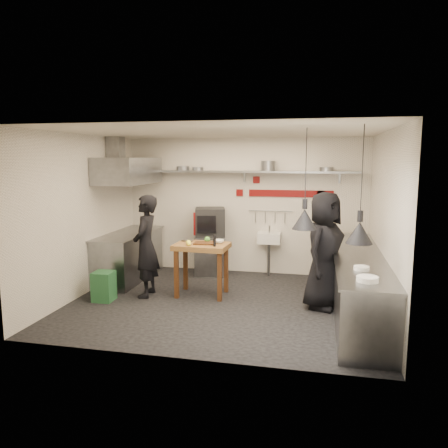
% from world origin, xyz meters
% --- Properties ---
extents(floor, '(5.00, 5.00, 0.00)m').
position_xyz_m(floor, '(0.00, 0.00, 0.00)').
color(floor, black).
rests_on(floor, ground).
extents(ceiling, '(5.00, 5.00, 0.00)m').
position_xyz_m(ceiling, '(0.00, 0.00, 2.80)').
color(ceiling, beige).
rests_on(ceiling, floor).
extents(wall_back, '(5.00, 0.04, 2.80)m').
position_xyz_m(wall_back, '(0.00, 2.10, 1.40)').
color(wall_back, silver).
rests_on(wall_back, floor).
extents(wall_front, '(5.00, 0.04, 2.80)m').
position_xyz_m(wall_front, '(0.00, -2.10, 1.40)').
color(wall_front, silver).
rests_on(wall_front, floor).
extents(wall_left, '(0.04, 4.20, 2.80)m').
position_xyz_m(wall_left, '(-2.50, 0.00, 1.40)').
color(wall_left, silver).
rests_on(wall_left, floor).
extents(wall_right, '(0.04, 4.20, 2.80)m').
position_xyz_m(wall_right, '(2.50, 0.00, 1.40)').
color(wall_right, silver).
rests_on(wall_right, floor).
extents(red_band_horiz, '(1.70, 0.02, 0.14)m').
position_xyz_m(red_band_horiz, '(0.95, 2.08, 1.68)').
color(red_band_horiz, '#660909').
rests_on(red_band_horiz, wall_back).
extents(red_band_vert, '(0.14, 0.02, 1.10)m').
position_xyz_m(red_band_vert, '(1.55, 2.08, 1.20)').
color(red_band_vert, '#660909').
rests_on(red_band_vert, wall_back).
extents(red_tile_a, '(0.14, 0.02, 0.14)m').
position_xyz_m(red_tile_a, '(0.25, 2.08, 1.95)').
color(red_tile_a, '#660909').
rests_on(red_tile_a, wall_back).
extents(red_tile_b, '(0.14, 0.02, 0.14)m').
position_xyz_m(red_tile_b, '(-0.10, 2.08, 1.68)').
color(red_tile_b, '#660909').
rests_on(red_tile_b, wall_back).
extents(back_shelf, '(4.60, 0.34, 0.04)m').
position_xyz_m(back_shelf, '(0.00, 1.92, 2.12)').
color(back_shelf, slate).
rests_on(back_shelf, wall_back).
extents(shelf_bracket_left, '(0.04, 0.06, 0.24)m').
position_xyz_m(shelf_bracket_left, '(-1.90, 2.07, 2.02)').
color(shelf_bracket_left, slate).
rests_on(shelf_bracket_left, wall_back).
extents(shelf_bracket_mid, '(0.04, 0.06, 0.24)m').
position_xyz_m(shelf_bracket_mid, '(0.00, 2.07, 2.02)').
color(shelf_bracket_mid, slate).
rests_on(shelf_bracket_mid, wall_back).
extents(shelf_bracket_right, '(0.04, 0.06, 0.24)m').
position_xyz_m(shelf_bracket_right, '(1.90, 2.07, 2.02)').
color(shelf_bracket_right, slate).
rests_on(shelf_bracket_right, wall_back).
extents(pan_far_left, '(0.36, 0.36, 0.09)m').
position_xyz_m(pan_far_left, '(-1.27, 1.92, 2.19)').
color(pan_far_left, slate).
rests_on(pan_far_left, back_shelf).
extents(pan_mid_left, '(0.25, 0.25, 0.07)m').
position_xyz_m(pan_mid_left, '(-0.95, 1.92, 2.18)').
color(pan_mid_left, slate).
rests_on(pan_mid_left, back_shelf).
extents(stock_pot, '(0.36, 0.36, 0.20)m').
position_xyz_m(stock_pot, '(0.51, 1.92, 2.24)').
color(stock_pot, slate).
rests_on(stock_pot, back_shelf).
extents(pan_right, '(0.27, 0.27, 0.08)m').
position_xyz_m(pan_right, '(1.64, 1.92, 2.18)').
color(pan_right, slate).
rests_on(pan_right, back_shelf).
extents(oven_stand, '(0.75, 0.71, 0.80)m').
position_xyz_m(oven_stand, '(-0.66, 1.74, 0.40)').
color(oven_stand, slate).
rests_on(oven_stand, floor).
extents(combi_oven, '(0.72, 0.69, 0.58)m').
position_xyz_m(combi_oven, '(-0.66, 1.78, 1.09)').
color(combi_oven, black).
rests_on(combi_oven, oven_stand).
extents(oven_door, '(0.44, 0.14, 0.46)m').
position_xyz_m(oven_door, '(-0.70, 1.50, 1.09)').
color(oven_door, '#660909').
rests_on(oven_door, combi_oven).
extents(oven_glass, '(0.36, 0.11, 0.34)m').
position_xyz_m(oven_glass, '(-0.65, 1.45, 1.09)').
color(oven_glass, black).
rests_on(oven_glass, oven_door).
extents(hand_sink, '(0.46, 0.34, 0.22)m').
position_xyz_m(hand_sink, '(0.55, 1.92, 0.78)').
color(hand_sink, white).
rests_on(hand_sink, wall_back).
extents(sink_tap, '(0.03, 0.03, 0.14)m').
position_xyz_m(sink_tap, '(0.55, 1.92, 0.96)').
color(sink_tap, slate).
rests_on(sink_tap, hand_sink).
extents(sink_drain, '(0.06, 0.06, 0.66)m').
position_xyz_m(sink_drain, '(0.55, 1.88, 0.34)').
color(sink_drain, slate).
rests_on(sink_drain, floor).
extents(utensil_rail, '(0.90, 0.02, 0.02)m').
position_xyz_m(utensil_rail, '(0.55, 2.06, 1.32)').
color(utensil_rail, slate).
rests_on(utensil_rail, wall_back).
extents(counter_right, '(0.70, 3.80, 0.90)m').
position_xyz_m(counter_right, '(2.15, 0.00, 0.45)').
color(counter_right, slate).
rests_on(counter_right, floor).
extents(counter_right_top, '(0.76, 3.90, 0.03)m').
position_xyz_m(counter_right_top, '(2.15, 0.00, 0.92)').
color(counter_right_top, slate).
rests_on(counter_right_top, counter_right).
extents(plate_stack, '(0.30, 0.30, 0.07)m').
position_xyz_m(plate_stack, '(2.12, -1.54, 0.96)').
color(plate_stack, white).
rests_on(plate_stack, counter_right_top).
extents(small_bowl_right, '(0.23, 0.23, 0.05)m').
position_xyz_m(small_bowl_right, '(2.10, -0.97, 0.96)').
color(small_bowl_right, white).
rests_on(small_bowl_right, counter_right_top).
extents(counter_left, '(0.70, 1.90, 0.90)m').
position_xyz_m(counter_left, '(-2.15, 1.05, 0.45)').
color(counter_left, slate).
rests_on(counter_left, floor).
extents(counter_left_top, '(0.76, 2.00, 0.03)m').
position_xyz_m(counter_left_top, '(-2.15, 1.05, 0.92)').
color(counter_left_top, slate).
rests_on(counter_left_top, counter_left).
extents(extractor_hood, '(0.78, 1.60, 0.50)m').
position_xyz_m(extractor_hood, '(-2.10, 1.05, 2.15)').
color(extractor_hood, slate).
rests_on(extractor_hood, ceiling).
extents(hood_duct, '(0.28, 0.28, 0.50)m').
position_xyz_m(hood_duct, '(-2.35, 1.05, 2.55)').
color(hood_duct, slate).
rests_on(hood_duct, ceiling).
extents(green_bin, '(0.34, 0.34, 0.50)m').
position_xyz_m(green_bin, '(-1.98, -0.32, 0.25)').
color(green_bin, '#22582F').
rests_on(green_bin, floor).
extents(prep_table, '(0.95, 0.68, 0.92)m').
position_xyz_m(prep_table, '(-0.45, 0.34, 0.46)').
color(prep_table, brown).
rests_on(prep_table, floor).
extents(cutting_board, '(0.39, 0.29, 0.02)m').
position_xyz_m(cutting_board, '(-0.39, 0.35, 0.93)').
color(cutting_board, '#462611').
rests_on(cutting_board, prep_table).
extents(pepper_mill, '(0.06, 0.06, 0.20)m').
position_xyz_m(pepper_mill, '(-0.17, 0.17, 1.02)').
color(pepper_mill, black).
rests_on(pepper_mill, prep_table).
extents(lemon_a, '(0.09, 0.09, 0.09)m').
position_xyz_m(lemon_a, '(-0.64, 0.20, 0.96)').
color(lemon_a, '#FFF83B').
rests_on(lemon_a, prep_table).
extents(lemon_b, '(0.08, 0.08, 0.07)m').
position_xyz_m(lemon_b, '(-0.61, 0.12, 0.96)').
color(lemon_b, '#FFF83B').
rests_on(lemon_b, prep_table).
extents(veg_ball, '(0.12, 0.12, 0.10)m').
position_xyz_m(veg_ball, '(-0.38, 0.49, 0.97)').
color(veg_ball, '#4C9432').
rests_on(veg_ball, prep_table).
extents(steel_tray, '(0.21, 0.17, 0.03)m').
position_xyz_m(steel_tray, '(-0.75, 0.49, 0.94)').
color(steel_tray, slate).
rests_on(steel_tray, prep_table).
extents(bowl, '(0.19, 0.19, 0.06)m').
position_xyz_m(bowl, '(-0.17, 0.47, 0.95)').
color(bowl, white).
rests_on(bowl, prep_table).
extents(heat_lamp_near, '(0.39, 0.39, 1.40)m').
position_xyz_m(heat_lamp_near, '(1.33, -0.69, 2.10)').
color(heat_lamp_near, black).
rests_on(heat_lamp_near, ceiling).
extents(heat_lamp_far, '(0.42, 0.42, 1.47)m').
position_xyz_m(heat_lamp_far, '(2.03, -1.23, 2.07)').
color(heat_lamp_far, black).
rests_on(heat_lamp_far, ceiling).
extents(chef_left, '(0.48, 0.68, 1.77)m').
position_xyz_m(chef_left, '(-1.38, 0.09, 0.89)').
color(chef_left, black).
rests_on(chef_left, floor).
extents(chef_right, '(0.92, 1.08, 1.87)m').
position_xyz_m(chef_right, '(1.62, 0.14, 0.94)').
color(chef_right, black).
rests_on(chef_right, floor).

